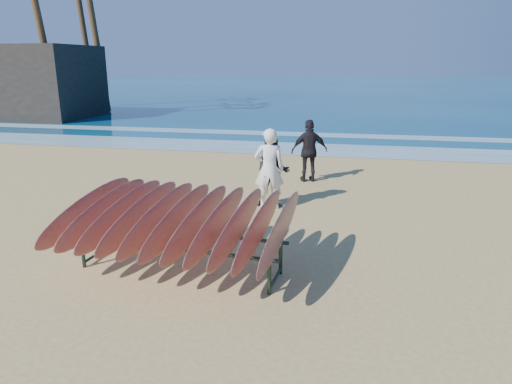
# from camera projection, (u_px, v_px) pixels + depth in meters

# --- Properties ---
(ground) EXTENTS (120.00, 120.00, 0.00)m
(ground) POSITION_uv_depth(u_px,v_px,m) (246.00, 264.00, 7.17)
(ground) COLOR tan
(ground) RESTS_ON ground
(ocean) EXTENTS (160.00, 160.00, 0.00)m
(ocean) POSITION_uv_depth(u_px,v_px,m) (341.00, 86.00, 58.97)
(ocean) COLOR navy
(ocean) RESTS_ON ground
(foam_near) EXTENTS (160.00, 160.00, 0.00)m
(foam_near) POSITION_uv_depth(u_px,v_px,m) (307.00, 149.00, 16.59)
(foam_near) COLOR white
(foam_near) RESTS_ON ground
(foam_far) EXTENTS (160.00, 160.00, 0.00)m
(foam_far) POSITION_uv_depth(u_px,v_px,m) (315.00, 135.00, 19.89)
(foam_far) COLOR white
(foam_far) RESTS_ON ground
(surfboard_rack) EXTENTS (3.36, 2.72, 1.25)m
(surfboard_rack) POSITION_uv_depth(u_px,v_px,m) (178.00, 220.00, 6.72)
(surfboard_rack) COLOR #1D2E24
(surfboard_rack) RESTS_ON ground
(person_white) EXTENTS (0.70, 0.53, 1.74)m
(person_white) POSITION_uv_depth(u_px,v_px,m) (269.00, 169.00, 9.67)
(person_white) COLOR white
(person_white) RESTS_ON ground
(person_dark_a) EXTENTS (0.81, 0.67, 1.53)m
(person_dark_a) POSITION_uv_depth(u_px,v_px,m) (273.00, 172.00, 9.82)
(person_dark_a) COLOR black
(person_dark_a) RESTS_ON ground
(person_dark_b) EXTENTS (1.03, 0.68, 1.63)m
(person_dark_b) POSITION_uv_depth(u_px,v_px,m) (309.00, 151.00, 11.92)
(person_dark_b) COLOR black
(person_dark_b) RESTS_ON ground
(building) EXTENTS (8.88, 4.94, 3.95)m
(building) POSITION_uv_depth(u_px,v_px,m) (14.00, 82.00, 25.98)
(building) COLOR #2D2823
(building) RESTS_ON ground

